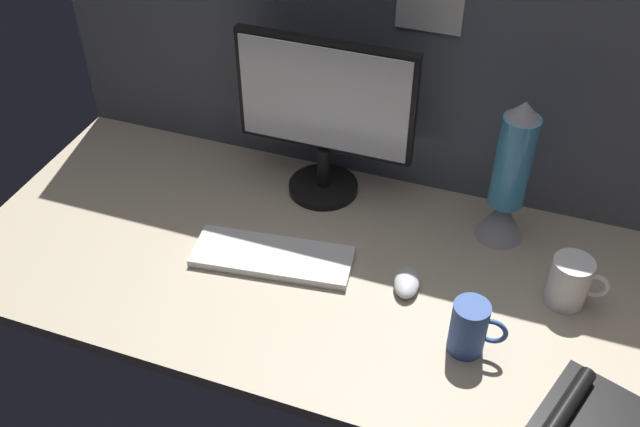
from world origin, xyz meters
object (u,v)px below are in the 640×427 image
(mouse, at_px, (407,282))
(mug_ceramic_white, at_px, (570,282))
(monitor, at_px, (324,111))
(lava_lamp, at_px, (509,183))
(mug_ceramic_blue, at_px, (470,328))
(desk_phone, at_px, (588,424))
(keyboard, at_px, (273,257))

(mouse, relative_size, mug_ceramic_white, 0.76)
(monitor, distance_m, mouse, 0.46)
(monitor, relative_size, mug_ceramic_white, 3.50)
(monitor, bearing_deg, lava_lamp, -3.67)
(mouse, relative_size, lava_lamp, 0.26)
(mug_ceramic_blue, xyz_separation_m, desk_phone, (0.24, -0.13, -0.03))
(monitor, xyz_separation_m, mouse, (0.29, -0.28, -0.22))
(mug_ceramic_blue, relative_size, lava_lamp, 0.33)
(desk_phone, bearing_deg, mug_ceramic_blue, 152.59)
(mouse, bearing_deg, lava_lamp, 48.14)
(keyboard, distance_m, mug_ceramic_blue, 0.49)
(mug_ceramic_white, height_order, mug_ceramic_blue, mug_ceramic_blue)
(lava_lamp, height_order, desk_phone, lava_lamp)
(keyboard, height_order, mouse, mouse)
(keyboard, distance_m, mug_ceramic_white, 0.66)
(mug_ceramic_white, xyz_separation_m, desk_phone, (0.06, -0.33, -0.03))
(mug_ceramic_blue, height_order, lava_lamp, lava_lamp)
(mug_ceramic_white, distance_m, desk_phone, 0.34)
(keyboard, bearing_deg, mouse, -4.10)
(mug_ceramic_blue, bearing_deg, mouse, 141.51)
(monitor, height_order, keyboard, monitor)
(mouse, xyz_separation_m, mug_ceramic_blue, (0.16, -0.12, 0.05))
(keyboard, relative_size, lava_lamp, 0.99)
(mug_ceramic_blue, height_order, desk_phone, mug_ceramic_blue)
(keyboard, xyz_separation_m, desk_phone, (0.71, -0.23, 0.02))
(monitor, xyz_separation_m, mug_ceramic_white, (0.63, -0.20, -0.18))
(monitor, distance_m, mug_ceramic_white, 0.68)
(mug_ceramic_white, bearing_deg, keyboard, -171.62)
(keyboard, relative_size, desk_phone, 1.57)
(mouse, distance_m, desk_phone, 0.47)
(desk_phone, bearing_deg, mouse, 147.90)
(monitor, bearing_deg, mouse, -43.43)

